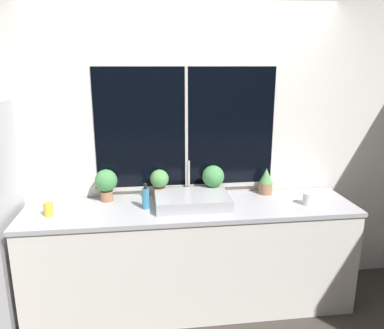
{
  "coord_description": "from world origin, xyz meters",
  "views": [
    {
      "loc": [
        -0.36,
        -2.49,
        2.0
      ],
      "look_at": [
        0.0,
        0.3,
        1.25
      ],
      "focal_mm": 35.0,
      "sensor_mm": 36.0,
      "label": 1
    }
  ],
  "objects_px": {
    "sink": "(192,200)",
    "potted_plant_center_right": "(213,178)",
    "potted_plant_far_right": "(266,181)",
    "soap_bottle": "(146,198)",
    "mug_white": "(308,199)",
    "potted_plant_far_left": "(106,182)",
    "mug_yellow": "(48,209)",
    "potted_plant_center_left": "(160,182)"
  },
  "relations": [
    {
      "from": "potted_plant_far_right",
      "to": "mug_yellow",
      "type": "bearing_deg",
      "value": -171.43
    },
    {
      "from": "potted_plant_center_left",
      "to": "soap_bottle",
      "type": "relative_size",
      "value": 1.21
    },
    {
      "from": "mug_yellow",
      "to": "sink",
      "type": "bearing_deg",
      "value": 3.77
    },
    {
      "from": "soap_bottle",
      "to": "potted_plant_center_right",
      "type": "bearing_deg",
      "value": 20.64
    },
    {
      "from": "potted_plant_far_right",
      "to": "potted_plant_center_left",
      "type": "bearing_deg",
      "value": 180.0
    },
    {
      "from": "sink",
      "to": "soap_bottle",
      "type": "relative_size",
      "value": 2.84
    },
    {
      "from": "sink",
      "to": "soap_bottle",
      "type": "height_order",
      "value": "sink"
    },
    {
      "from": "potted_plant_center_left",
      "to": "sink",
      "type": "bearing_deg",
      "value": -37.9
    },
    {
      "from": "sink",
      "to": "soap_bottle",
      "type": "xyz_separation_m",
      "value": [
        -0.37,
        -0.02,
        0.04
      ]
    },
    {
      "from": "sink",
      "to": "potted_plant_far_left",
      "type": "bearing_deg",
      "value": 164.2
    },
    {
      "from": "potted_plant_far_left",
      "to": "mug_yellow",
      "type": "bearing_deg",
      "value": -146.74
    },
    {
      "from": "potted_plant_center_left",
      "to": "mug_yellow",
      "type": "height_order",
      "value": "potted_plant_center_left"
    },
    {
      "from": "sink",
      "to": "potted_plant_far_left",
      "type": "xyz_separation_m",
      "value": [
        -0.69,
        0.2,
        0.11
      ]
    },
    {
      "from": "potted_plant_far_right",
      "to": "potted_plant_center_right",
      "type": "bearing_deg",
      "value": 180.0
    },
    {
      "from": "sink",
      "to": "potted_plant_far_right",
      "type": "bearing_deg",
      "value": 16.07
    },
    {
      "from": "potted_plant_center_right",
      "to": "potted_plant_far_right",
      "type": "xyz_separation_m",
      "value": [
        0.47,
        0.0,
        -0.04
      ]
    },
    {
      "from": "soap_bottle",
      "to": "mug_white",
      "type": "relative_size",
      "value": 2.1
    },
    {
      "from": "mug_white",
      "to": "mug_yellow",
      "type": "height_order",
      "value": "mug_yellow"
    },
    {
      "from": "potted_plant_center_right",
      "to": "potted_plant_far_right",
      "type": "relative_size",
      "value": 1.18
    },
    {
      "from": "mug_yellow",
      "to": "potted_plant_far_right",
      "type": "bearing_deg",
      "value": 8.57
    },
    {
      "from": "mug_white",
      "to": "potted_plant_center_right",
      "type": "bearing_deg",
      "value": 157.22
    },
    {
      "from": "potted_plant_far_left",
      "to": "mug_yellow",
      "type": "relative_size",
      "value": 2.58
    },
    {
      "from": "sink",
      "to": "potted_plant_center_right",
      "type": "height_order",
      "value": "sink"
    },
    {
      "from": "sink",
      "to": "potted_plant_center_right",
      "type": "xyz_separation_m",
      "value": [
        0.21,
        0.2,
        0.11
      ]
    },
    {
      "from": "potted_plant_center_left",
      "to": "mug_white",
      "type": "xyz_separation_m",
      "value": [
        1.19,
        -0.31,
        -0.1
      ]
    },
    {
      "from": "potted_plant_far_left",
      "to": "soap_bottle",
      "type": "height_order",
      "value": "potted_plant_far_left"
    },
    {
      "from": "potted_plant_center_right",
      "to": "mug_yellow",
      "type": "height_order",
      "value": "potted_plant_center_right"
    },
    {
      "from": "potted_plant_far_right",
      "to": "soap_bottle",
      "type": "relative_size",
      "value": 1.1
    },
    {
      "from": "potted_plant_far_left",
      "to": "potted_plant_center_right",
      "type": "distance_m",
      "value": 0.9
    },
    {
      "from": "potted_plant_far_left",
      "to": "potted_plant_far_right",
      "type": "bearing_deg",
      "value": 0.0
    },
    {
      "from": "sink",
      "to": "mug_white",
      "type": "distance_m",
      "value": 0.94
    },
    {
      "from": "potted_plant_far_right",
      "to": "mug_white",
      "type": "distance_m",
      "value": 0.4
    },
    {
      "from": "sink",
      "to": "potted_plant_center_right",
      "type": "bearing_deg",
      "value": 43.23
    },
    {
      "from": "potted_plant_far_left",
      "to": "potted_plant_center_right",
      "type": "relative_size",
      "value": 0.99
    },
    {
      "from": "potted_plant_far_right",
      "to": "mug_yellow",
      "type": "distance_m",
      "value": 1.8
    },
    {
      "from": "potted_plant_far_left",
      "to": "soap_bottle",
      "type": "xyz_separation_m",
      "value": [
        0.32,
        -0.22,
        -0.07
      ]
    },
    {
      "from": "sink",
      "to": "potted_plant_center_left",
      "type": "relative_size",
      "value": 2.35
    },
    {
      "from": "potted_plant_center_right",
      "to": "soap_bottle",
      "type": "height_order",
      "value": "potted_plant_center_right"
    },
    {
      "from": "sink",
      "to": "potted_plant_center_left",
      "type": "distance_m",
      "value": 0.33
    },
    {
      "from": "soap_bottle",
      "to": "potted_plant_far_left",
      "type": "bearing_deg",
      "value": 145.67
    },
    {
      "from": "sink",
      "to": "mug_white",
      "type": "bearing_deg",
      "value": -6.69
    },
    {
      "from": "potted_plant_center_right",
      "to": "soap_bottle",
      "type": "distance_m",
      "value": 0.62
    }
  ]
}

